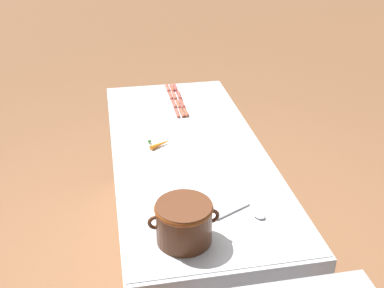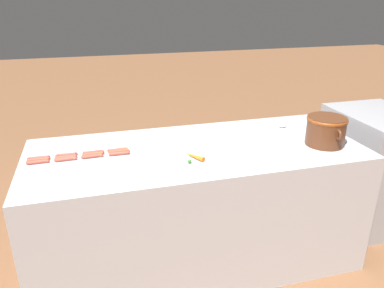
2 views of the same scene
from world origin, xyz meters
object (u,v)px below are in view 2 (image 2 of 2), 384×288
at_px(serving_spoon, 283,128).
at_px(carrot, 193,156).
at_px(hot_dog_10, 92,156).
at_px(hot_dog_11, 119,154).
at_px(hot_dog_0, 39,158).
at_px(hot_dog_2, 93,152).
at_px(hot_dog_1, 66,155).
at_px(hot_dog_5, 66,157).
at_px(bean_pot, 326,129).
at_px(back_cabinet, 371,168).
at_px(hot_dog_7, 119,151).
at_px(hot_dog_6, 93,154).
at_px(hot_dog_3, 118,150).
at_px(hot_dog_9, 65,159).
at_px(hot_dog_8, 38,162).
at_px(hot_dog_4, 38,160).

bearing_deg(serving_spoon, carrot, -66.76).
relative_size(hot_dog_10, hot_dog_11, 1.00).
xyz_separation_m(hot_dog_0, carrot, (0.24, 0.94, 0.00)).
xyz_separation_m(hot_dog_10, hot_dog_11, (0.00, 0.17, 0.00)).
relative_size(hot_dog_2, serving_spoon, 0.53).
xyz_separation_m(hot_dog_1, hot_dog_5, (0.04, -0.00, 0.00)).
xyz_separation_m(hot_dog_2, bean_pot, (0.25, 1.54, 0.10)).
relative_size(back_cabinet, hot_dog_2, 7.07).
bearing_deg(hot_dog_10, hot_dog_1, -112.17).
xyz_separation_m(hot_dog_1, hot_dog_7, (0.03, 0.33, 0.00)).
bearing_deg(hot_dog_6, hot_dog_7, 89.98).
xyz_separation_m(hot_dog_5, hot_dog_11, (0.03, 0.33, 0.00)).
height_order(hot_dog_3, hot_dog_9, same).
bearing_deg(hot_dog_8, hot_dog_5, 100.11).
bearing_deg(hot_dog_8, hot_dog_6, 95.87).
relative_size(hot_dog_2, hot_dog_4, 1.00).
bearing_deg(hot_dog_10, hot_dog_0, -100.28).
relative_size(hot_dog_6, serving_spoon, 0.53).
xyz_separation_m(hot_dog_4, hot_dog_10, (0.03, 0.32, 0.00)).
bearing_deg(back_cabinet, carrot, -80.19).
bearing_deg(serving_spoon, hot_dog_8, -84.42).
distance_m(hot_dog_6, hot_dog_11, 0.17).
bearing_deg(serving_spoon, hot_dog_1, -86.22).
bearing_deg(bean_pot, hot_dog_6, -98.20).
distance_m(hot_dog_4, hot_dog_11, 0.50).
bearing_deg(back_cabinet, hot_dog_7, -87.99).
bearing_deg(hot_dog_5, serving_spoon, 95.11).
height_order(hot_dog_0, hot_dog_2, same).
distance_m(hot_dog_3, hot_dog_11, 0.06).
xyz_separation_m(hot_dog_9, serving_spoon, (-0.17, 1.59, -0.00)).
height_order(hot_dog_1, hot_dog_7, same).
height_order(hot_dog_2, hot_dog_3, same).
bearing_deg(hot_dog_6, hot_dog_8, -84.13).
bearing_deg(hot_dog_0, hot_dog_10, 79.72).
height_order(hot_dog_2, bean_pot, bean_pot).
bearing_deg(hot_dog_3, hot_dog_7, 11.58).
bearing_deg(hot_dog_2, hot_dog_3, 89.88).
bearing_deg(hot_dog_4, hot_dog_7, 90.01).
distance_m(hot_dog_3, hot_dog_5, 0.33).
bearing_deg(hot_dog_4, hot_dog_6, 90.02).
distance_m(hot_dog_4, hot_dog_10, 0.33).
xyz_separation_m(hot_dog_0, hot_dog_4, (0.03, 0.00, 0.00)).
height_order(hot_dog_2, serving_spoon, hot_dog_2).
height_order(hot_dog_1, hot_dog_10, same).
distance_m(hot_dog_8, bean_pot, 1.89).
height_order(hot_dog_7, hot_dog_11, same).
distance_m(hot_dog_10, bean_pot, 1.57).
bearing_deg(hot_dog_3, hot_dog_11, 3.58).
bearing_deg(hot_dog_10, hot_dog_11, 89.14).
distance_m(hot_dog_6, carrot, 0.64).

